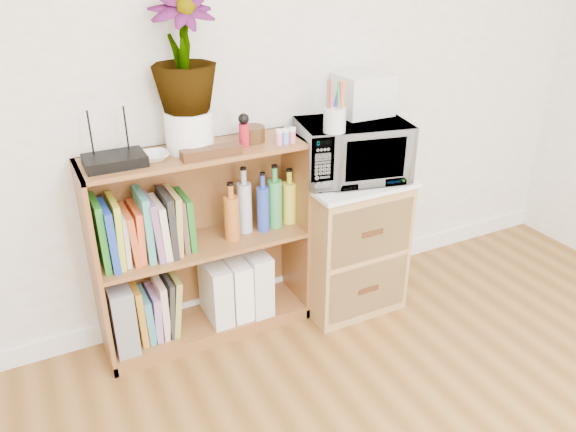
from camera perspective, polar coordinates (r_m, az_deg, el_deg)
skirting_board at (r=3.10m, az=-2.81°, el=-7.45°), size 4.00×0.02×0.10m
bookshelf at (r=2.66m, az=-8.64°, el=-3.13°), size 1.00×0.30×0.95m
wicker_unit at (r=2.95m, az=5.91°, el=-2.67°), size 0.50×0.45×0.70m
microwave at (r=2.73m, az=6.51°, el=6.65°), size 0.57×0.44×0.28m
pen_cup at (r=2.52m, az=4.76°, el=9.70°), size 0.10×0.10×0.11m
small_appliance at (r=2.80m, az=7.67°, el=12.16°), size 0.25×0.21×0.20m
router at (r=2.37m, az=-17.19°, el=5.42°), size 0.24×0.16×0.04m
white_bowl at (r=2.39m, az=-13.55°, el=5.89°), size 0.13×0.13×0.03m
plant_pot at (r=2.46m, az=-10.00°, el=8.52°), size 0.20×0.20×0.17m
potted_plant at (r=2.38m, az=-10.63°, el=16.04°), size 0.27×0.27×0.48m
trinket_box at (r=2.38m, az=-7.78°, el=6.45°), size 0.26×0.06×0.04m
kokeshi_doll at (r=2.49m, az=-4.47°, el=8.19°), size 0.05×0.05×0.10m
wooden_bowl at (r=2.56m, az=-3.69°, el=8.32°), size 0.12×0.12×0.07m
paint_jars at (r=2.52m, az=-0.24°, el=7.90°), size 0.10×0.04×0.05m
file_box at (r=2.72m, az=-16.68°, el=-9.38°), size 0.10×0.27×0.33m
magazine_holder_left at (r=2.80m, az=-7.37°, el=-7.51°), size 0.10×0.25×0.31m
magazine_holder_mid at (r=2.83m, az=-5.33°, el=-7.06°), size 0.10×0.24×0.30m
magazine_holder_right at (r=2.85m, az=-3.43°, el=-6.36°), size 0.10×0.26×0.33m
cookbooks at (r=2.53m, az=-14.43°, el=-1.17°), size 0.41×0.20×0.31m
liquor_bottles at (r=2.69m, az=-2.13°, el=1.63°), size 0.47×0.07×0.32m
lower_books at (r=2.75m, az=-13.24°, el=-9.13°), size 0.22×0.19×0.29m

